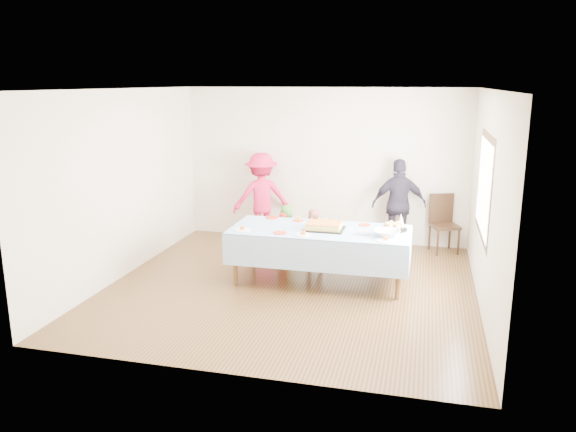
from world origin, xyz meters
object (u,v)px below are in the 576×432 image
party_table (320,233)px  birthday_cake (324,226)px  adult_left (261,197)px  dining_chair (443,220)px

party_table → birthday_cake: 0.12m
birthday_cake → adult_left: 2.43m
dining_chair → adult_left: size_ratio=0.61×
party_table → adult_left: bearing=126.7°
birthday_cake → dining_chair: size_ratio=0.57×
party_table → adult_left: adult_left is taller
birthday_cake → dining_chair: 2.62m
dining_chair → party_table: bearing=-152.4°
birthday_cake → adult_left: bearing=127.7°
party_table → adult_left: size_ratio=1.58×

